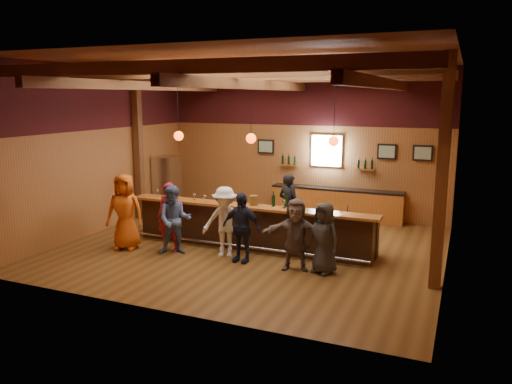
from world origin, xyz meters
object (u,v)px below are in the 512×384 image
customer_redvest (170,217)px  ice_bucket (254,200)px  customer_white (225,222)px  customer_brown (295,234)px  customer_denim (175,220)px  customer_navy (241,227)px  back_bar_cabinet (336,204)px  customer_dark (324,238)px  bar_counter (254,226)px  stainless_fridge (167,184)px  bartender (289,206)px  customer_orange (125,212)px  bottle_a (273,201)px

customer_redvest → ice_bucket: bearing=16.3°
customer_white → ice_bucket: size_ratio=7.05×
customer_white → customer_brown: (1.81, -0.26, -0.04)m
customer_denim → customer_navy: customer_denim is taller
back_bar_cabinet → customer_navy: (-0.99, -4.76, 0.32)m
customer_white → customer_dark: customer_white is taller
bar_counter → customer_brown: 1.94m
customer_denim → stainless_fridge: bearing=98.2°
bartender → ice_bucket: (-0.45, -1.29, 0.37)m
customer_navy → bar_counter: bearing=102.5°
customer_orange → bottle_a: 3.62m
customer_denim → bar_counter: bearing=13.9°
customer_navy → bartender: bearing=84.5°
customer_navy → ice_bucket: bearing=99.3°
customer_dark → customer_denim: bearing=-157.3°
customer_orange → bar_counter: bearing=11.0°
back_bar_cabinet → customer_redvest: customer_redvest is taller
bar_counter → ice_bucket: 0.76m
back_bar_cabinet → bottle_a: bottle_a is taller
customer_redvest → customer_denim: (0.23, -0.15, -0.01)m
bar_counter → customer_dark: 2.42m
bartender → back_bar_cabinet: bearing=-85.6°
back_bar_cabinet → customer_denim: 5.56m
customer_denim → customer_brown: customer_denim is taller
stainless_fridge → customer_brown: stainless_fridge is taller
customer_orange → customer_navy: size_ratio=1.17×
customer_redvest → customer_denim: size_ratio=1.02×
customer_orange → customer_navy: customer_orange is taller
customer_orange → customer_white: (2.49, 0.44, -0.11)m
bar_counter → stainless_fridge: bearing=149.2°
back_bar_cabinet → customer_orange: bearing=-128.8°
customer_orange → bottle_a: bearing=3.7°
customer_orange → customer_denim: customer_orange is taller
customer_navy → customer_brown: customer_navy is taller
customer_denim → bottle_a: bearing=0.3°
customer_white → bartender: bearing=51.2°
customer_denim → bartender: (2.03, 2.32, 0.04)m
stainless_fridge → customer_redvest: 4.31m
customer_navy → customer_brown: (1.29, -0.03, -0.01)m
customer_navy → customer_brown: bearing=2.0°
stainless_fridge → customer_brown: size_ratio=1.15×
customer_white → customer_dark: 2.43m
customer_orange → customer_navy: 3.02m
customer_dark → customer_orange: bearing=-156.3°
customer_brown → customer_navy: bearing=164.2°
bottle_a → customer_white: bearing=-140.5°
stainless_fridge → customer_white: bearing=-42.0°
customer_brown → customer_redvest: bearing=164.1°
bar_counter → customer_navy: 1.24m
bartender → bottle_a: 1.31m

